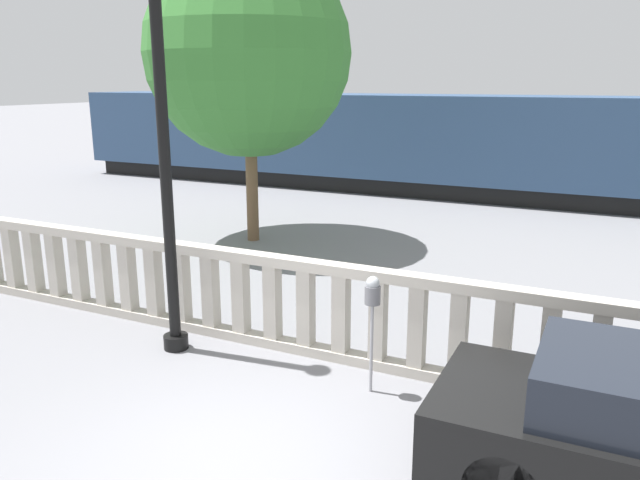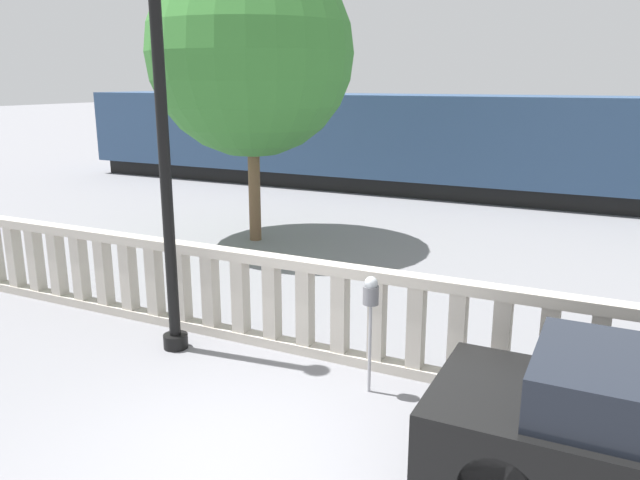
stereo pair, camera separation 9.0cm
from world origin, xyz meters
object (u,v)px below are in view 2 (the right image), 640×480
at_px(train_near, 471,144).
at_px(tree_right, 251,53).
at_px(parking_meter, 371,299).
at_px(lamppost, 163,140).

distance_m(train_near, tree_right, 9.00).
height_order(parking_meter, tree_right, tree_right).
bearing_deg(tree_right, lamppost, -68.60).
bearing_deg(lamppost, tree_right, 111.40).
bearing_deg(tree_right, train_near, 68.27).
distance_m(lamppost, parking_meter, 3.42).
height_order(lamppost, parking_meter, lamppost).
bearing_deg(train_near, tree_right, -111.73).
relative_size(lamppost, tree_right, 0.85).
height_order(train_near, tree_right, tree_right).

